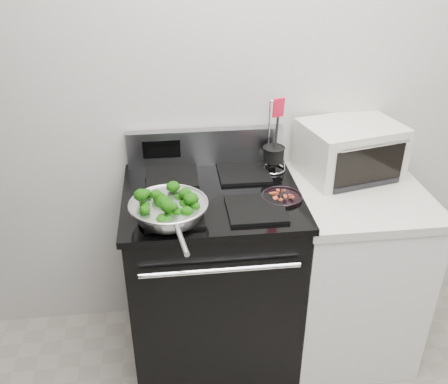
{
  "coord_description": "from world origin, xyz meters",
  "views": [
    {
      "loc": [
        -0.47,
        -0.52,
        2.03
      ],
      "look_at": [
        -0.25,
        1.36,
        0.98
      ],
      "focal_mm": 40.0,
      "sensor_mm": 36.0,
      "label": 1
    }
  ],
  "objects": [
    {
      "name": "toaster_oven",
      "position": [
        0.38,
        1.59,
        1.05
      ],
      "size": [
        0.51,
        0.43,
        0.26
      ],
      "rotation": [
        0.0,
        0.0,
        0.23
      ],
      "color": "beige",
      "rests_on": "counter"
    },
    {
      "name": "gas_range",
      "position": [
        -0.3,
        1.41,
        0.49
      ],
      "size": [
        0.79,
        0.69,
        1.13
      ],
      "color": "black",
      "rests_on": "floor"
    },
    {
      "name": "back_wall",
      "position": [
        0.0,
        1.75,
        1.35
      ],
      "size": [
        4.0,
        0.02,
        2.7
      ],
      "primitive_type": "cube",
      "color": "beige",
      "rests_on": "ground"
    },
    {
      "name": "bacon_plate",
      "position": [
        0.0,
        1.33,
        0.97
      ],
      "size": [
        0.18,
        0.18,
        0.04
      ],
      "rotation": [
        0.0,
        0.0,
        -0.41
      ],
      "color": "black",
      "rests_on": "gas_range"
    },
    {
      "name": "counter",
      "position": [
        0.39,
        1.41,
        0.46
      ],
      "size": [
        0.62,
        0.68,
        0.92
      ],
      "color": "white",
      "rests_on": "floor"
    },
    {
      "name": "utensil_holder",
      "position": [
        0.02,
        1.6,
        1.02
      ],
      "size": [
        0.12,
        0.12,
        0.37
      ],
      "rotation": [
        0.0,
        0.0,
        0.32
      ],
      "color": "silver",
      "rests_on": "gas_range"
    },
    {
      "name": "skillet",
      "position": [
        -0.49,
        1.21,
        1.0
      ],
      "size": [
        0.32,
        0.51,
        0.07
      ],
      "rotation": [
        0.0,
        0.0,
        0.16
      ],
      "color": "silver",
      "rests_on": "gas_range"
    },
    {
      "name": "broccoli_pile",
      "position": [
        -0.49,
        1.21,
        1.02
      ],
      "size": [
        0.25,
        0.25,
        0.09
      ],
      "primitive_type": null,
      "color": "black",
      "rests_on": "skillet"
    }
  ]
}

